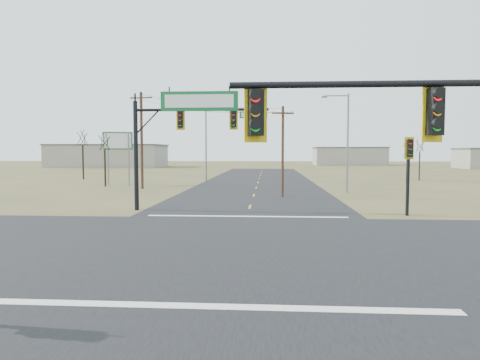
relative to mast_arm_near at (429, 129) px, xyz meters
name	(u,v)px	position (x,y,z in m)	size (l,w,h in m)	color
ground	(238,244)	(-4.86, 8.02, -4.40)	(320.00, 320.00, 0.00)	brown
road_ew	(238,243)	(-4.86, 8.02, -4.39)	(160.00, 14.00, 0.02)	black
road_ns	(238,243)	(-4.86, 8.02, -4.38)	(14.00, 160.00, 0.02)	black
stop_bar_near	(217,307)	(-4.86, 0.52, -4.37)	(12.00, 0.40, 0.01)	silver
stop_bar_far	(247,216)	(-4.86, 15.52, -4.37)	(12.00, 0.40, 0.01)	silver
mast_arm_near	(429,129)	(0.00, 0.00, 0.00)	(10.32, 0.57, 6.01)	black
mast_arm_far	(179,132)	(-9.43, 18.01, 0.83)	(8.94, 0.56, 7.24)	black
pedestal_signal_ne	(409,159)	(4.89, 16.53, -0.94)	(0.57, 0.51, 4.82)	black
utility_pole_near	(283,149)	(-2.36, 27.01, -0.29)	(1.89, 0.49, 7.78)	#482D1F
utility_pole_far	(142,139)	(-16.87, 34.34, 0.84)	(2.47, 0.47, 10.12)	#482D1F
highway_sign	(118,148)	(-21.09, 39.10, -0.01)	(3.12, 1.27, 6.22)	slate
streetlight_a	(346,137)	(3.74, 31.44, 0.87)	(2.62, 0.32, 9.39)	slate
streetlight_c	(208,134)	(-11.49, 45.76, 1.78)	(3.08, 0.47, 10.99)	slate
bare_tree_a	(105,141)	(-21.87, 36.94, 0.71)	(3.14, 3.14, 6.45)	black
bare_tree_b	(82,137)	(-29.69, 48.83, 1.56)	(3.74, 3.74, 7.45)	black
bare_tree_c	(407,149)	(12.99, 42.44, -0.20)	(2.66, 2.66, 5.34)	black
bare_tree_d	(420,145)	(16.91, 49.57, 0.41)	(2.85, 2.85, 5.97)	black
warehouse_left	(108,156)	(-44.86, 98.02, -1.65)	(28.00, 14.00, 5.50)	gray
warehouse_mid	(349,157)	(20.14, 118.02, -1.90)	(20.00, 12.00, 5.00)	gray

